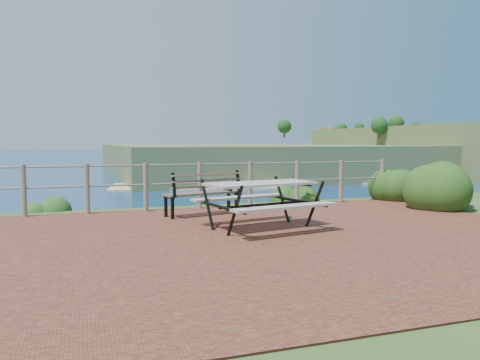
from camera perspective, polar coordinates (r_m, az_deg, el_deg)
name	(u,v)px	position (r m, az deg, el deg)	size (l,w,h in m)	color
ground	(254,240)	(6.96, 1.74, -7.36)	(10.00, 7.00, 0.12)	maroon
ocean	(88,145)	(206.40, -18.07, 4.05)	(1200.00, 1200.00, 0.00)	navy
safety_railing	(200,183)	(10.06, -4.93, -0.35)	(9.40, 0.10, 1.00)	#6B5B4C
distant_bay	(423,147)	(272.88, 21.37, 3.74)	(290.00, 232.36, 24.00)	#495D2E
picnic_table	(261,200)	(7.73, 2.55, -2.48)	(1.92, 1.55, 0.76)	#9C988C
park_bench	(202,187)	(9.19, -4.66, -0.82)	(1.59, 0.78, 0.87)	brown
shrub_right_front	(433,208)	(11.09, 22.44, -3.20)	(1.26, 1.26, 1.79)	#1D4816
shrub_right_edge	(391,200)	(12.33, 17.98, -2.31)	(1.16, 1.16, 1.65)	#1D4816
shrub_lip_west	(43,212)	(10.54, -22.86, -3.61)	(0.70, 0.70, 0.41)	#21471A
shrub_lip_east	(293,201)	(11.65, 6.54, -2.51)	(0.79, 0.79, 0.54)	#1D4816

